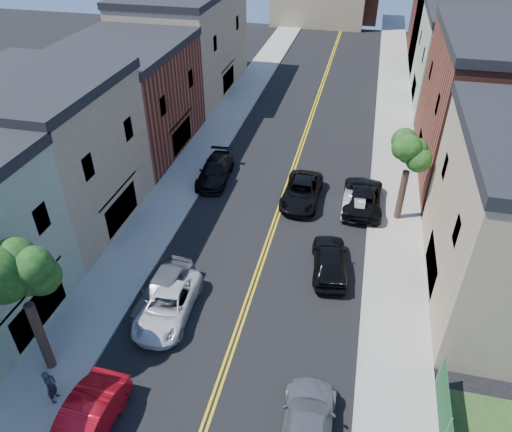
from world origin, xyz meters
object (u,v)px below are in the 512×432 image
Objects in this scene: grey_car_right at (307,428)px; black_suv_lane at (302,192)px; silver_car_right at (354,201)px; white_pickup at (168,304)px; black_car_left at (215,171)px; dark_car_right_far at (363,196)px; grey_car_left at (164,290)px; red_sedan at (83,426)px; black_car_right at (330,260)px; pedestrian_left at (51,386)px.

grey_car_right is 0.98× the size of black_suv_lane.
white_pickup is at bearing 54.62° from silver_car_right.
grey_car_right reaches higher than white_pickup.
dark_car_right_far reaches higher than black_car_left.
grey_car_left is at bearing -37.32° from grey_car_right.
dark_car_right_far is (9.86, 11.80, -0.04)m from grey_car_left.
grey_car_right is (9.70, -18.97, 0.00)m from black_car_left.
black_car_left is (-0.97, 20.96, -0.07)m from red_sedan.
dark_car_right_far is (1.50, 7.33, -0.03)m from black_car_right.
grey_car_left reaches higher than grey_car_right.
silver_car_right is at bearing -105.89° from black_car_right.
red_sedan is at bearing 47.92° from black_car_right.
black_car_left is 2.95× the size of pedestrian_left.
pedestrian_left is (-2.17, 1.22, 0.21)m from red_sedan.
silver_car_right is (10.48, -1.68, -0.07)m from black_car_left.
dark_car_right_far is at bearing 53.07° from grey_car_left.
grey_car_left is at bearing -88.33° from black_car_left.
white_pickup is 1.25× the size of silver_car_right.
red_sedan is at bearing 10.67° from grey_car_right.
grey_car_left is 12.99m from black_car_left.
grey_car_right is (8.73, 1.99, -0.06)m from red_sedan.
grey_car_left is (0.17, 8.02, 0.01)m from red_sedan.
grey_car_right is 0.93× the size of dark_car_right_far.
grey_car_left is 7.20m from pedestrian_left.
silver_car_right is at bearing -2.70° from black_suv_lane.
black_car_right is 7.49m from dark_car_right_far.
black_car_left is 1.25× the size of silver_car_right.
black_suv_lane is (-4.21, -0.32, -0.04)m from dark_car_right_far.
grey_car_left reaches higher than black_car_left.
black_car_left is 0.97× the size of black_suv_lane.
grey_car_left reaches higher than red_sedan.
white_pickup is (0.73, 7.14, -0.09)m from red_sedan.
grey_car_left reaches higher than dark_car_right_far.
dark_car_right_far reaches higher than white_pickup.
grey_car_left is 10.47m from grey_car_right.
black_car_right is 7.52m from black_suv_lane.
grey_car_left reaches higher than white_pickup.
white_pickup is 0.98× the size of black_suv_lane.
grey_car_left is (-0.56, 0.88, 0.10)m from white_pickup.
black_suv_lane is 3.03× the size of pedestrian_left.
grey_car_right reaches higher than silver_car_right.
dark_car_right_far is at bearing -109.26° from black_car_right.
pedestrian_left reaches higher than dark_car_right_far.
grey_car_left is 1.01× the size of black_car_right.
black_car_left is 21.30m from grey_car_right.
red_sedan is 22.22m from dark_car_right_far.
black_car_left is at bearing -15.62° from pedestrian_left.
silver_car_right is (0.97, 6.79, -0.13)m from black_car_right.
silver_car_right is at bearing -45.03° from pedestrian_left.
black_car_right reaches higher than silver_car_right.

